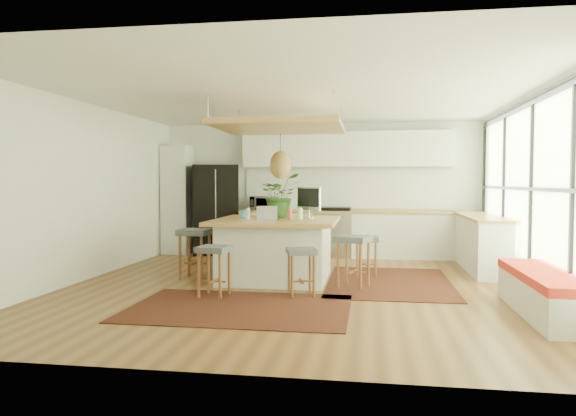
% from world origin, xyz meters
% --- Properties ---
extents(floor, '(7.00, 7.00, 0.00)m').
position_xyz_m(floor, '(0.00, 0.00, 0.00)').
color(floor, brown).
rests_on(floor, ground).
extents(ceiling, '(7.00, 7.00, 0.00)m').
position_xyz_m(ceiling, '(0.00, 0.00, 2.70)').
color(ceiling, white).
rests_on(ceiling, ground).
extents(wall_back, '(6.50, 0.00, 6.50)m').
position_xyz_m(wall_back, '(0.00, 3.50, 1.35)').
color(wall_back, silver).
rests_on(wall_back, ground).
extents(wall_front, '(6.50, 0.00, 6.50)m').
position_xyz_m(wall_front, '(0.00, -3.50, 1.35)').
color(wall_front, silver).
rests_on(wall_front, ground).
extents(wall_left, '(0.00, 7.00, 7.00)m').
position_xyz_m(wall_left, '(-3.25, 0.00, 1.35)').
color(wall_left, silver).
rests_on(wall_left, ground).
extents(wall_right, '(0.00, 7.00, 7.00)m').
position_xyz_m(wall_right, '(3.25, 0.00, 1.35)').
color(wall_right, silver).
rests_on(wall_right, ground).
extents(window_wall, '(0.10, 6.20, 2.60)m').
position_xyz_m(window_wall, '(3.22, 0.00, 1.40)').
color(window_wall, black).
rests_on(window_wall, wall_right).
extents(pantry, '(0.55, 0.60, 2.25)m').
position_xyz_m(pantry, '(-2.95, 3.18, 1.12)').
color(pantry, silver).
rests_on(pantry, floor).
extents(back_counter_base, '(4.20, 0.60, 0.88)m').
position_xyz_m(back_counter_base, '(0.55, 3.18, 0.44)').
color(back_counter_base, silver).
rests_on(back_counter_base, floor).
extents(back_counter_top, '(4.24, 0.64, 0.05)m').
position_xyz_m(back_counter_top, '(0.55, 3.18, 0.90)').
color(back_counter_top, '#A07139').
rests_on(back_counter_top, back_counter_base).
extents(backsplash, '(4.20, 0.02, 0.80)m').
position_xyz_m(backsplash, '(0.55, 3.48, 1.35)').
color(backsplash, white).
rests_on(backsplash, wall_back).
extents(upper_cabinets, '(4.20, 0.34, 0.70)m').
position_xyz_m(upper_cabinets, '(0.55, 3.32, 2.15)').
color(upper_cabinets, silver).
rests_on(upper_cabinets, wall_back).
extents(range, '(0.76, 0.62, 1.00)m').
position_xyz_m(range, '(0.30, 3.18, 0.50)').
color(range, '#A5A5AA').
rests_on(range, floor).
extents(right_counter_base, '(0.60, 2.50, 0.88)m').
position_xyz_m(right_counter_base, '(2.93, 2.00, 0.44)').
color(right_counter_base, silver).
rests_on(right_counter_base, floor).
extents(right_counter_top, '(0.64, 2.54, 0.05)m').
position_xyz_m(right_counter_top, '(2.93, 2.00, 0.90)').
color(right_counter_top, '#A07139').
rests_on(right_counter_top, right_counter_base).
extents(window_bench, '(0.52, 2.00, 0.50)m').
position_xyz_m(window_bench, '(2.95, -1.20, 0.25)').
color(window_bench, silver).
rests_on(window_bench, floor).
extents(ceiling_panel, '(1.86, 1.86, 0.80)m').
position_xyz_m(ceiling_panel, '(-0.30, 0.40, 2.05)').
color(ceiling_panel, '#A07139').
rests_on(ceiling_panel, ceiling).
extents(rug_near, '(2.60, 1.80, 0.01)m').
position_xyz_m(rug_near, '(-0.49, -1.38, 0.01)').
color(rug_near, black).
rests_on(rug_near, floor).
extents(rug_right, '(1.80, 2.60, 0.01)m').
position_xyz_m(rug_right, '(1.32, 0.53, 0.01)').
color(rug_right, black).
rests_on(rug_right, floor).
extents(fridge, '(1.07, 0.94, 1.84)m').
position_xyz_m(fridge, '(-2.12, 3.17, 0.93)').
color(fridge, black).
rests_on(fridge, floor).
extents(island, '(1.85, 1.85, 0.93)m').
position_xyz_m(island, '(-0.39, 0.54, 0.47)').
color(island, '#A07139').
rests_on(island, floor).
extents(stool_near_left, '(0.44, 0.44, 0.66)m').
position_xyz_m(stool_near_left, '(-0.97, -0.82, 0.35)').
color(stool_near_left, '#46494D').
rests_on(stool_near_left, floor).
extents(stool_near_right, '(0.46, 0.46, 0.63)m').
position_xyz_m(stool_near_right, '(0.15, -0.59, 0.35)').
color(stool_near_right, '#46494D').
rests_on(stool_near_right, floor).
extents(stool_right_front, '(0.55, 0.55, 0.74)m').
position_xyz_m(stool_right_front, '(0.80, 0.05, 0.35)').
color(stool_right_front, '#46494D').
rests_on(stool_right_front, floor).
extents(stool_right_back, '(0.38, 0.38, 0.64)m').
position_xyz_m(stool_right_back, '(0.98, 0.96, 0.35)').
color(stool_right_back, '#46494D').
rests_on(stool_right_back, floor).
extents(stool_left_side, '(0.47, 0.47, 0.76)m').
position_xyz_m(stool_left_side, '(-1.64, 0.40, 0.35)').
color(stool_left_side, '#46494D').
rests_on(stool_left_side, floor).
extents(laptop, '(0.36, 0.38, 0.23)m').
position_xyz_m(laptop, '(-0.45, 0.13, 1.05)').
color(laptop, '#A5A5AA').
rests_on(laptop, island).
extents(monitor, '(0.52, 0.50, 0.49)m').
position_xyz_m(monitor, '(0.08, 0.80, 1.19)').
color(monitor, '#A5A5AA').
rests_on(monitor, island).
extents(microwave, '(0.56, 0.42, 0.34)m').
position_xyz_m(microwave, '(-1.11, 3.18, 1.09)').
color(microwave, '#A5A5AA').
rests_on(microwave, back_counter_top).
extents(island_plant, '(0.84, 0.88, 0.55)m').
position_xyz_m(island_plant, '(-0.40, 0.97, 1.21)').
color(island_plant, '#1E4C19').
rests_on(island_plant, island).
extents(island_bowl, '(0.21, 0.21, 0.05)m').
position_xyz_m(island_bowl, '(-0.94, 0.88, 0.96)').
color(island_bowl, silver).
rests_on(island_bowl, island).
extents(island_bottle_0, '(0.07, 0.07, 0.19)m').
position_xyz_m(island_bottle_0, '(-0.94, 0.64, 1.03)').
color(island_bottle_0, '#32AFCB').
rests_on(island_bottle_0, island).
extents(island_bottle_1, '(0.07, 0.07, 0.19)m').
position_xyz_m(island_bottle_1, '(-0.79, 0.39, 1.03)').
color(island_bottle_1, white).
rests_on(island_bottle_1, island).
extents(island_bottle_2, '(0.07, 0.07, 0.19)m').
position_xyz_m(island_bottle_2, '(-0.14, 0.24, 1.03)').
color(island_bottle_2, '#A74F37').
rests_on(island_bottle_2, island).
extents(island_bottle_3, '(0.07, 0.07, 0.19)m').
position_xyz_m(island_bottle_3, '(-0.04, 0.59, 1.03)').
color(island_bottle_3, silver).
rests_on(island_bottle_3, island).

